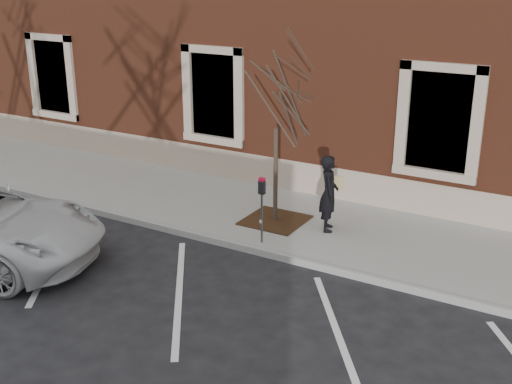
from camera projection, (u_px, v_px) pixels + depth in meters
The scene contains 9 objects.
ground at pixel (242, 249), 13.55m from camera, with size 120.00×120.00×0.00m, color #28282B.
sidewalk_near at pixel (281, 219), 14.95m from camera, with size 40.00×3.50×0.15m, color gray.
curb_near at pixel (240, 247), 13.48m from camera, with size 40.00×0.12×0.15m, color #9E9E99.
parking_stripes at pixel (179, 292), 11.76m from camera, with size 28.00×4.40×0.01m, color silver, non-canonical shape.
building_civic at pixel (381, 26), 18.51m from camera, with size 40.00×8.62×8.00m.
man at pixel (329, 193), 13.89m from camera, with size 0.62×0.41×1.70m, color black.
parking_meter at pixel (262, 198), 13.19m from camera, with size 0.13×0.10×1.43m.
tree_grate at pixel (275, 220), 14.64m from camera, with size 1.32×1.32×0.03m, color #382112.
sapling at pixel (276, 101), 13.72m from camera, with size 2.37×2.37×3.95m.
Camera 1 is at (6.50, -10.52, 5.67)m, focal length 45.00 mm.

